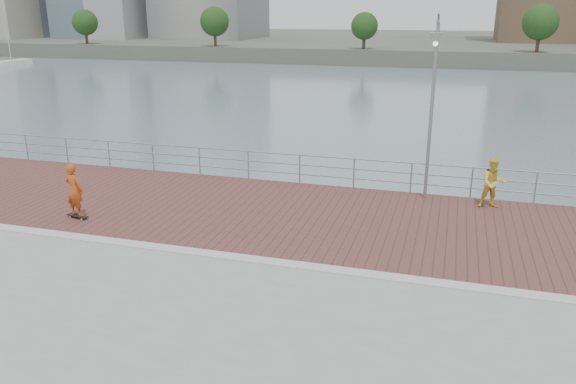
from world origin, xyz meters
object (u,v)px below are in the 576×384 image
(guardrail, at_px, (327,168))
(street_lamp, at_px, (434,78))
(skateboarder, at_px, (74,190))
(bystander, at_px, (493,183))

(guardrail, bearing_deg, street_lamp, -14.43)
(guardrail, bearing_deg, skateboarder, -139.98)
(guardrail, relative_size, bystander, 23.30)
(skateboarder, xyz_separation_m, bystander, (12.47, 4.76, -0.09))
(skateboarder, relative_size, bystander, 1.00)
(street_lamp, height_order, bystander, street_lamp)
(guardrail, relative_size, skateboarder, 23.22)
(street_lamp, xyz_separation_m, skateboarder, (-10.32, -4.70, -3.24))
(guardrail, xyz_separation_m, skateboarder, (-6.70, -5.63, 0.25))
(street_lamp, distance_m, bystander, 3.96)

